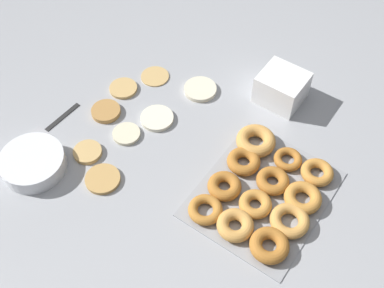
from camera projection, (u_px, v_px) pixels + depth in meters
ground_plane at (162, 134)px, 1.41m from camera, size 3.00×3.00×0.00m
pancake_0 at (88, 152)px, 1.36m from camera, size 0.08×0.08×0.01m
pancake_1 at (155, 76)px, 1.55m from camera, size 0.09×0.09×0.01m
pancake_2 at (106, 111)px, 1.45m from camera, size 0.09×0.09×0.02m
pancake_3 at (157, 118)px, 1.44m from camera, size 0.10×0.10×0.01m
pancake_4 at (103, 179)px, 1.31m from camera, size 0.10×0.10×0.01m
pancake_5 at (200, 89)px, 1.51m from camera, size 0.10×0.10×0.01m
pancake_6 at (123, 88)px, 1.52m from camera, size 0.09×0.09×0.01m
pancake_7 at (126, 134)px, 1.40m from camera, size 0.08×0.08×0.01m
donut_tray at (263, 191)px, 1.27m from camera, size 0.38×0.32×0.04m
batter_bowl at (33, 163)px, 1.32m from camera, size 0.18×0.18×0.05m
container_stack at (282, 88)px, 1.46m from camera, size 0.12×0.13×0.10m
spatula at (39, 136)px, 1.40m from camera, size 0.24×0.06×0.01m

